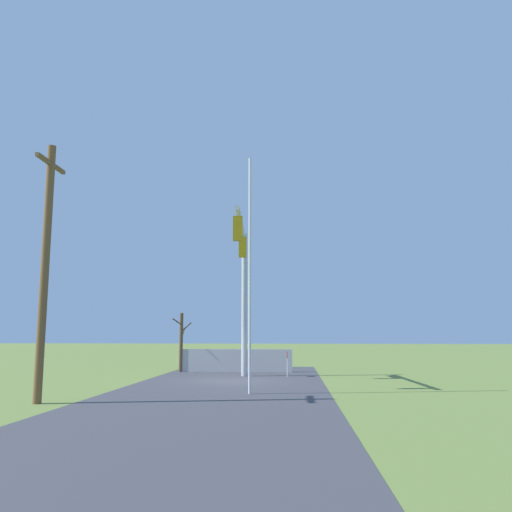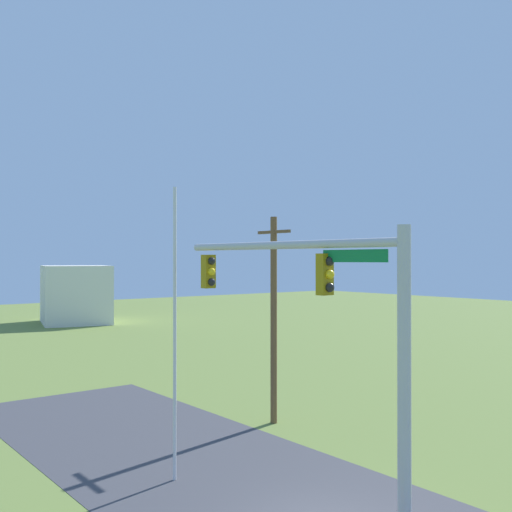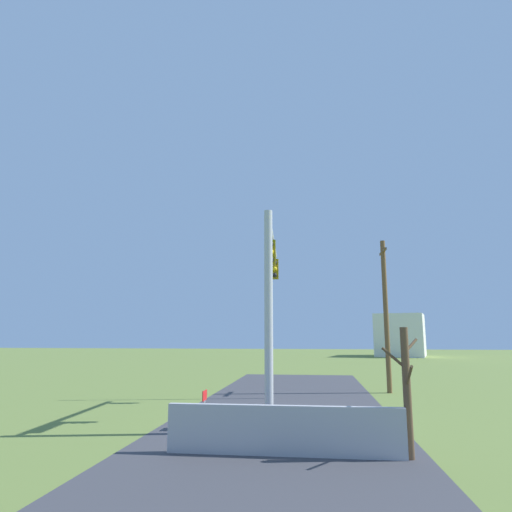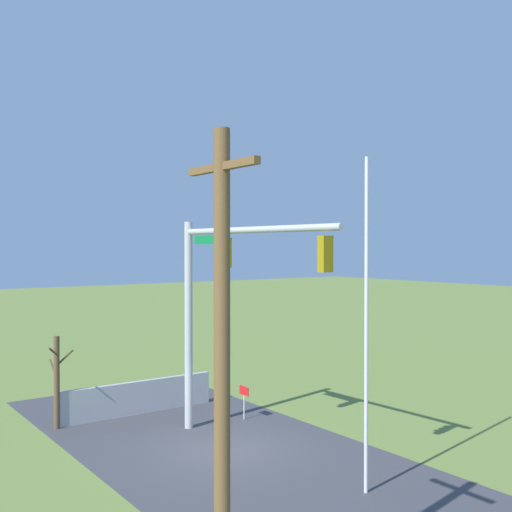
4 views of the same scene
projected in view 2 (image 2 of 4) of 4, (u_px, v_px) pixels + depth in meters
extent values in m
cube|color=#3D3D42|center=(225.00, 480.00, 17.52)|extent=(28.00, 8.00, 0.01)
cylinder|color=#B2B5BA|center=(404.00, 401.00, 12.15)|extent=(0.28, 0.28, 7.17)
cylinder|color=#B2B5BA|center=(281.00, 245.00, 14.88)|extent=(7.22, 0.57, 0.20)
cube|color=#0F7238|center=(354.00, 256.00, 13.14)|extent=(1.80, 0.12, 0.28)
cube|color=#937A0F|center=(325.00, 274.00, 13.79)|extent=(0.26, 0.37, 0.96)
sphere|color=black|center=(330.00, 261.00, 13.68)|extent=(0.22, 0.22, 0.22)
sphere|color=yellow|center=(330.00, 274.00, 13.68)|extent=(0.22, 0.22, 0.22)
sphere|color=black|center=(330.00, 288.00, 13.68)|extent=(0.22, 0.22, 0.22)
cube|color=#937A0F|center=(208.00, 271.00, 17.15)|extent=(0.26, 0.37, 0.96)
sphere|color=black|center=(212.00, 261.00, 17.04)|extent=(0.22, 0.22, 0.22)
sphere|color=yellow|center=(212.00, 272.00, 17.04)|extent=(0.22, 0.22, 0.22)
sphere|color=black|center=(212.00, 282.00, 17.04)|extent=(0.22, 0.22, 0.22)
cylinder|color=silver|center=(175.00, 333.00, 17.55)|extent=(0.10, 0.10, 8.60)
cylinder|color=brown|center=(274.00, 320.00, 23.71)|extent=(0.26, 0.26, 8.16)
cube|color=brown|center=(274.00, 232.00, 23.74)|extent=(1.90, 0.12, 0.12)
cube|color=silver|center=(76.00, 294.00, 61.37)|extent=(9.36, 8.26, 5.86)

